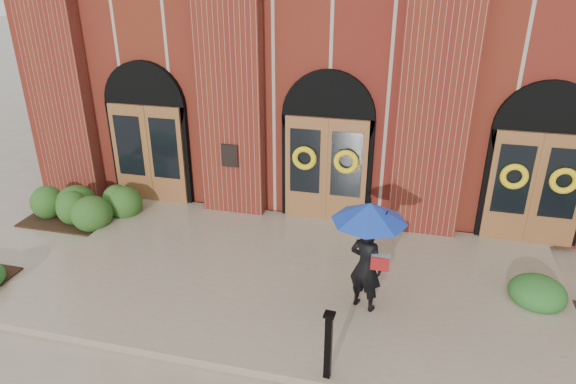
% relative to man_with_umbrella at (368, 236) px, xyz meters
% --- Properties ---
extents(ground, '(90.00, 90.00, 0.00)m').
position_rel_man_with_umbrella_xyz_m(ground, '(-1.30, 0.51, -1.59)').
color(ground, tan).
rests_on(ground, ground).
extents(landing, '(10.00, 5.30, 0.15)m').
position_rel_man_with_umbrella_xyz_m(landing, '(-1.30, 0.66, -1.52)').
color(landing, gray).
rests_on(landing, ground).
extents(church_building, '(16.20, 12.53, 7.00)m').
position_rel_man_with_umbrella_xyz_m(church_building, '(-1.30, 9.29, 1.91)').
color(church_building, '#5F1A14').
rests_on(church_building, ground).
extents(man_with_umbrella, '(1.67, 1.67, 2.06)m').
position_rel_man_with_umbrella_xyz_m(man_with_umbrella, '(0.00, 0.00, 0.00)').
color(man_with_umbrella, black).
rests_on(man_with_umbrella, landing).
extents(metal_post, '(0.17, 0.17, 1.15)m').
position_rel_man_with_umbrella_xyz_m(metal_post, '(-0.33, -1.84, -0.83)').
color(metal_post, black).
rests_on(metal_post, landing).
extents(hedge_wall_left, '(3.00, 1.20, 0.77)m').
position_rel_man_with_umbrella_xyz_m(hedge_wall_left, '(-6.84, 1.97, -1.21)').
color(hedge_wall_left, '#274E1A').
rests_on(hedge_wall_left, ground).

